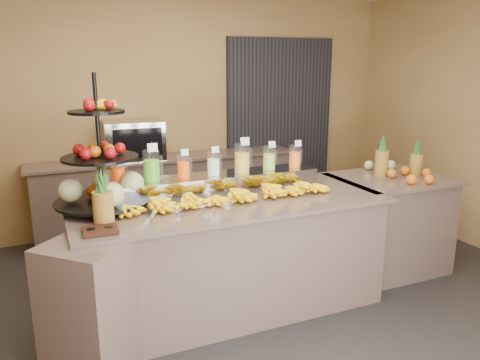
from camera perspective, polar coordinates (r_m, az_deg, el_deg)
ground at (r=3.85m, az=0.76°, el=-17.07°), size 6.00×6.00×0.00m
room_envelope at (r=4.09m, az=-1.35°, el=12.48°), size 6.04×5.02×2.82m
buffet_counter at (r=3.81m, az=-2.45°, el=-9.55°), size 2.75×1.25×0.93m
right_counter at (r=4.82m, az=17.53°, el=-5.00°), size 1.08×0.88×0.93m
back_ledge at (r=5.63m, az=-8.71°, el=-1.76°), size 3.10×0.55×0.93m
pitcher_tray at (r=3.94m, az=-3.22°, el=-0.43°), size 1.85×0.30×0.15m
juice_pitcher_orange_a at (r=3.71m, az=-14.62°, el=0.81°), size 0.11×0.11×0.26m
juice_pitcher_green at (r=3.75m, az=-10.72°, el=1.50°), size 0.13×0.14×0.32m
juice_pitcher_orange_b at (r=3.82m, az=-6.91°, el=1.52°), size 0.11×0.11×0.26m
juice_pitcher_milk at (r=3.90m, az=-3.25°, el=1.88°), size 0.11×0.11×0.26m
juice_pitcher_lemon at (r=3.99m, az=0.24°, el=2.49°), size 0.13×0.14×0.32m
juice_pitcher_lime at (r=4.11m, az=3.57°, el=2.54°), size 0.11×0.11×0.27m
juice_pitcher_orange_c at (r=4.23m, az=6.71°, el=2.77°), size 0.11×0.11×0.26m
banana_heap at (r=3.68m, az=-1.41°, el=-1.64°), size 1.79×0.16×0.15m
fruit_stand at (r=3.61m, az=-15.74°, el=0.58°), size 0.78×0.78×1.00m
condiment_caddy at (r=3.15m, az=-16.69°, el=-5.92°), size 0.22×0.17×0.03m
pineapple_left_a at (r=3.25m, az=-16.35°, el=-2.87°), size 0.14×0.14×0.39m
pineapple_left_b at (r=3.90m, az=-15.98°, el=0.23°), size 0.15×0.15×0.43m
right_fruit_pile at (r=4.70m, az=19.40°, el=1.21°), size 0.46×0.44×0.24m
oven_warmer at (r=5.40m, az=-12.84°, el=4.76°), size 0.67×0.49×0.43m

